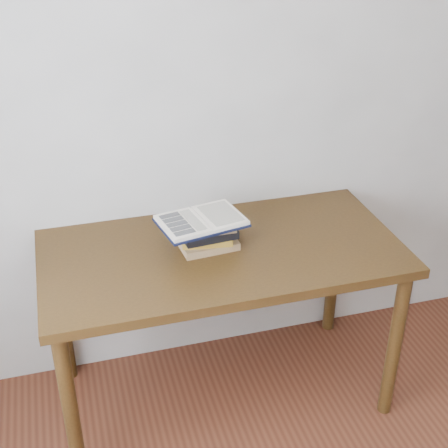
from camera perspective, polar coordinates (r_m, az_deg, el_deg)
name	(u,v)px	position (r m, az deg, el deg)	size (l,w,h in m)	color
desk	(222,268)	(2.62, -0.18, -4.08)	(1.48, 0.74, 0.79)	#3F290F
book_stack	(207,234)	(2.55, -1.59, -0.90)	(0.24, 0.20, 0.12)	#8E6B49
open_book	(201,221)	(2.50, -2.08, 0.30)	(0.37, 0.29, 0.03)	black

